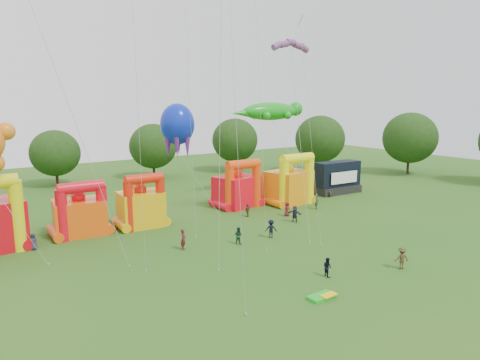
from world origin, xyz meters
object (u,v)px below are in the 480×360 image
spectator_4 (248,210)px  bouncy_castle_2 (142,206)px  gecko_kite (280,131)px  spectator_0 (33,242)px  stage_trailer (337,178)px  octopus_kite (188,154)px

spectator_4 → bouncy_castle_2: bearing=-38.0°
gecko_kite → spectator_0: bearing=-170.6°
bouncy_castle_2 → spectator_4: bearing=-14.6°
spectator_0 → stage_trailer: bearing=27.6°
spectator_4 → spectator_0: bearing=-27.1°
spectator_4 → stage_trailer: bearing=167.3°
gecko_kite → spectator_0: size_ratio=8.51×
bouncy_castle_2 → octopus_kite: bearing=28.2°
spectator_0 → gecko_kite: bearing=34.2°
gecko_kite → spectator_0: gecko_kite is taller
gecko_kite → spectator_0: (-33.21, -5.51, -8.54)m
octopus_kite → spectator_4: bearing=-60.9°
stage_trailer → spectator_0: stage_trailer is taller
spectator_4 → octopus_kite: bearing=-84.3°
gecko_kite → spectator_4: gecko_kite is taller
stage_trailer → spectator_0: (-41.47, -2.02, -1.50)m
octopus_kite → spectator_4: octopus_kite is taller
gecko_kite → octopus_kite: gecko_kite is taller
stage_trailer → gecko_kite: bearing=157.1°
gecko_kite → spectator_4: size_ratio=8.46×
bouncy_castle_2 → octopus_kite: size_ratio=0.45×
gecko_kite → octopus_kite: 14.56m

